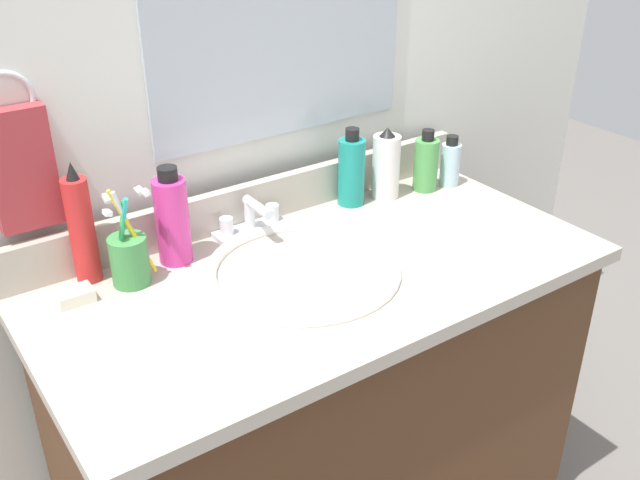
% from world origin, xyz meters
% --- Properties ---
extents(vanity_cabinet, '(1.05, 0.50, 0.71)m').
position_xyz_m(vanity_cabinet, '(0.00, 0.00, 0.36)').
color(vanity_cabinet, '#4C2D19').
rests_on(vanity_cabinet, ground_plane).
extents(countertop, '(1.10, 0.54, 0.03)m').
position_xyz_m(countertop, '(0.00, 0.00, 0.73)').
color(countertop, '#B2A899').
rests_on(countertop, vanity_cabinet).
extents(backsplash, '(1.10, 0.02, 0.09)m').
position_xyz_m(backsplash, '(0.00, 0.26, 0.79)').
color(backsplash, '#B2A899').
rests_on(backsplash, countertop).
extents(back_wall, '(2.20, 0.04, 1.30)m').
position_xyz_m(back_wall, '(0.00, 0.32, 0.65)').
color(back_wall, silver).
rests_on(back_wall, ground_plane).
extents(towel_ring, '(0.10, 0.01, 0.10)m').
position_xyz_m(towel_ring, '(-0.45, 0.30, 1.08)').
color(towel_ring, silver).
extents(hand_towel, '(0.11, 0.04, 0.22)m').
position_xyz_m(hand_towel, '(-0.45, 0.28, 0.96)').
color(hand_towel, '#A53338').
extents(sink_basin, '(0.38, 0.38, 0.11)m').
position_xyz_m(sink_basin, '(-0.04, 0.02, 0.71)').
color(sink_basin, white).
rests_on(sink_basin, countertop).
extents(faucet, '(0.16, 0.10, 0.08)m').
position_xyz_m(faucet, '(-0.04, 0.21, 0.77)').
color(faucet, silver).
rests_on(faucet, countertop).
extents(bottle_lotion_white, '(0.06, 0.06, 0.17)m').
position_xyz_m(bottle_lotion_white, '(0.31, 0.20, 0.82)').
color(bottle_lotion_white, white).
rests_on(bottle_lotion_white, countertop).
extents(bottle_toner_green, '(0.06, 0.06, 0.15)m').
position_xyz_m(bottle_toner_green, '(0.41, 0.18, 0.81)').
color(bottle_toner_green, '#4C9E4C').
rests_on(bottle_toner_green, countertop).
extents(bottle_gel_clear, '(0.05, 0.05, 0.12)m').
position_xyz_m(bottle_gel_clear, '(0.48, 0.16, 0.80)').
color(bottle_gel_clear, silver).
rests_on(bottle_gel_clear, countertop).
extents(bottle_soap_pink, '(0.06, 0.06, 0.20)m').
position_xyz_m(bottle_soap_pink, '(-0.22, 0.20, 0.83)').
color(bottle_soap_pink, '#D8338C').
rests_on(bottle_soap_pink, countertop).
extents(bottle_spray_red, '(0.05, 0.05, 0.24)m').
position_xyz_m(bottle_spray_red, '(-0.38, 0.23, 0.85)').
color(bottle_spray_red, red).
rests_on(bottle_spray_red, countertop).
extents(bottle_mouthwash_teal, '(0.06, 0.06, 0.18)m').
position_xyz_m(bottle_mouthwash_teal, '(0.22, 0.21, 0.82)').
color(bottle_mouthwash_teal, teal).
rests_on(bottle_mouthwash_teal, countertop).
extents(cup_green, '(0.09, 0.08, 0.19)m').
position_xyz_m(cup_green, '(-0.32, 0.17, 0.79)').
color(cup_green, '#3F8C47').
rests_on(cup_green, countertop).
extents(soap_bar, '(0.06, 0.04, 0.02)m').
position_xyz_m(soap_bar, '(-0.43, 0.16, 0.75)').
color(soap_bar, white).
rests_on(soap_bar, countertop).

